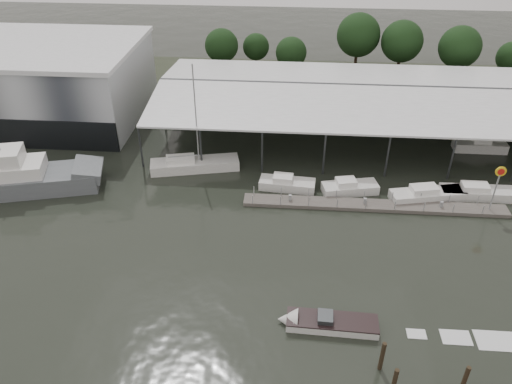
# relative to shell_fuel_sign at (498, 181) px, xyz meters

# --- Properties ---
(ground) EXTENTS (200.00, 200.00, 0.00)m
(ground) POSITION_rel_shell_fuel_sign_xyz_m (-27.00, -9.99, -3.93)
(ground) COLOR black
(ground) RESTS_ON ground
(land_strip_far) EXTENTS (140.00, 30.00, 0.30)m
(land_strip_far) POSITION_rel_shell_fuel_sign_xyz_m (-27.00, 32.01, -3.83)
(land_strip_far) COLOR #34382A
(land_strip_far) RESTS_ON ground
(storage_warehouse) EXTENTS (24.50, 20.50, 10.50)m
(storage_warehouse) POSITION_rel_shell_fuel_sign_xyz_m (-55.00, 19.95, 1.36)
(storage_warehouse) COLOR #AFB4BA
(storage_warehouse) RESTS_ON ground
(covered_boat_shed) EXTENTS (58.24, 24.00, 6.96)m
(covered_boat_shed) POSITION_rel_shell_fuel_sign_xyz_m (-10.00, 18.01, 2.20)
(covered_boat_shed) COLOR white
(covered_boat_shed) RESTS_ON ground
(floating_dock) EXTENTS (28.00, 2.00, 1.40)m
(floating_dock) POSITION_rel_shell_fuel_sign_xyz_m (-12.00, 0.01, -3.72)
(floating_dock) COLOR #5F5A54
(floating_dock) RESTS_ON ground
(shell_fuel_sign) EXTENTS (1.10, 0.18, 5.55)m
(shell_fuel_sign) POSITION_rel_shell_fuel_sign_xyz_m (0.00, 0.00, 0.00)
(shell_fuel_sign) COLOR #97999C
(shell_fuel_sign) RESTS_ON ground
(grey_trawler) EXTENTS (18.26, 8.93, 8.84)m
(grey_trawler) POSITION_rel_shell_fuel_sign_xyz_m (-51.14, 0.27, -2.35)
(grey_trawler) COLOR slate
(grey_trawler) RESTS_ON ground
(white_sailboat) EXTENTS (10.81, 4.85, 13.22)m
(white_sailboat) POSITION_rel_shell_fuel_sign_xyz_m (-32.75, 6.34, -3.28)
(white_sailboat) COLOR white
(white_sailboat) RESTS_ON ground
(speedboat_underway) EXTENTS (18.90, 2.84, 2.00)m
(speedboat_underway) POSITION_rel_shell_fuel_sign_xyz_m (-17.94, -17.09, -3.53)
(speedboat_underway) COLOR white
(speedboat_underway) RESTS_ON ground
(moored_cruiser_0) EXTENTS (6.41, 2.76, 1.70)m
(moored_cruiser_0) POSITION_rel_shell_fuel_sign_xyz_m (-21.46, 2.97, -3.31)
(moored_cruiser_0) COLOR white
(moored_cruiser_0) RESTS_ON ground
(moored_cruiser_1) EXTENTS (6.49, 3.49, 1.70)m
(moored_cruiser_1) POSITION_rel_shell_fuel_sign_xyz_m (-14.44, 2.72, -3.31)
(moored_cruiser_1) COLOR white
(moored_cruiser_1) RESTS_ON ground
(moored_cruiser_2) EXTENTS (8.45, 3.88, 1.70)m
(moored_cruiser_2) POSITION_rel_shell_fuel_sign_xyz_m (-6.08, 1.94, -3.31)
(moored_cruiser_2) COLOR white
(moored_cruiser_2) RESTS_ON ground
(moored_cruiser_3) EXTENTS (8.15, 2.24, 1.70)m
(moored_cruiser_3) POSITION_rel_shell_fuel_sign_xyz_m (-0.43, 2.83, -3.31)
(moored_cruiser_3) COLOR white
(moored_cruiser_3) RESTS_ON ground
(horizon_tree_line) EXTENTS (70.37, 10.47, 10.76)m
(horizon_tree_line) POSITION_rel_shell_fuel_sign_xyz_m (-2.00, 38.05, 2.20)
(horizon_tree_line) COLOR black
(horizon_tree_line) RESTS_ON ground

